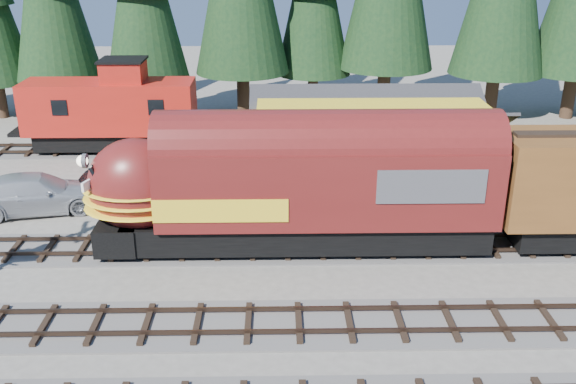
{
  "coord_description": "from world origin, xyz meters",
  "views": [
    {
      "loc": [
        -4.93,
        -21.41,
        12.94
      ],
      "look_at": [
        -4.47,
        4.0,
        2.73
      ],
      "focal_mm": 40.0,
      "sensor_mm": 36.0,
      "label": 1
    }
  ],
  "objects_px": {
    "depot": "(371,141)",
    "pickup_truck_b": "(36,193)",
    "pickup_truck_a": "(142,180)",
    "caboose": "(111,110)",
    "locomotive": "(283,191)"
  },
  "relations": [
    {
      "from": "depot",
      "to": "pickup_truck_b",
      "type": "distance_m",
      "value": 17.2
    },
    {
      "from": "depot",
      "to": "locomotive",
      "type": "xyz_separation_m",
      "value": [
        -4.67,
        -6.5,
        -0.19
      ]
    },
    {
      "from": "depot",
      "to": "pickup_truck_b",
      "type": "height_order",
      "value": "depot"
    },
    {
      "from": "locomotive",
      "to": "pickup_truck_a",
      "type": "height_order",
      "value": "locomotive"
    },
    {
      "from": "pickup_truck_a",
      "to": "locomotive",
      "type": "bearing_deg",
      "value": -130.1
    },
    {
      "from": "caboose",
      "to": "pickup_truck_a",
      "type": "xyz_separation_m",
      "value": [
        3.22,
        -7.62,
        -1.82
      ]
    },
    {
      "from": "pickup_truck_b",
      "to": "depot",
      "type": "bearing_deg",
      "value": -95.75
    },
    {
      "from": "depot",
      "to": "pickup_truck_b",
      "type": "bearing_deg",
      "value": -173.04
    },
    {
      "from": "pickup_truck_a",
      "to": "pickup_truck_b",
      "type": "relative_size",
      "value": 0.95
    },
    {
      "from": "depot",
      "to": "pickup_truck_a",
      "type": "height_order",
      "value": "depot"
    },
    {
      "from": "depot",
      "to": "locomotive",
      "type": "height_order",
      "value": "depot"
    },
    {
      "from": "depot",
      "to": "pickup_truck_a",
      "type": "relative_size",
      "value": 2.02
    },
    {
      "from": "locomotive",
      "to": "caboose",
      "type": "bearing_deg",
      "value": 127.25
    },
    {
      "from": "depot",
      "to": "pickup_truck_a",
      "type": "bearing_deg",
      "value": -179.41
    },
    {
      "from": "caboose",
      "to": "pickup_truck_a",
      "type": "distance_m",
      "value": 8.48
    }
  ]
}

